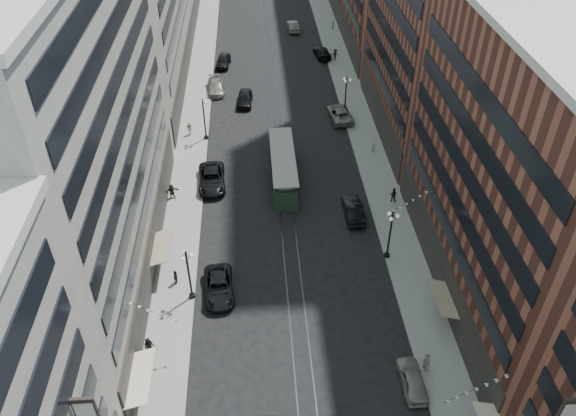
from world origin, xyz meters
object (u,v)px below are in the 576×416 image
object	(u,v)px
car_12	(322,52)
pedestrian_6	(190,128)
car_2	(219,287)
car_4	(412,379)
lamppost_sw_far	(189,273)
pedestrian_extra_0	(176,277)
pedestrian_9	(335,55)
pedestrian_4	(427,362)
lamppost_sw_mid	(204,118)
lamppost_se_mid	(346,94)
lamppost_se_far	(390,233)
car_14	(293,26)
pedestrian_2	(149,347)
pedestrian_5	(172,191)
pedestrian_extra_1	(333,25)
car_8	(216,87)
pedestrian_7	(393,195)
car_7	(212,179)
car_10	(353,210)
streetcar	(283,169)
car_13	(245,99)
car_11	(340,114)
pedestrian_8	(373,147)

from	to	relation	value
car_12	pedestrian_6	xyz separation A→B (m)	(-19.68, -23.21, 0.25)
car_2	car_4	xyz separation A→B (m)	(14.95, -10.62, -0.02)
lamppost_sw_far	pedestrian_extra_0	bearing A→B (deg)	130.56
pedestrian_9	pedestrian_4	bearing A→B (deg)	-107.92
lamppost_sw_mid	lamppost_se_mid	world-z (taller)	same
pedestrian_9	lamppost_se_far	bearing A→B (deg)	-108.57
lamppost_se_mid	car_14	world-z (taller)	lamppost_se_mid
pedestrian_2	pedestrian_5	bearing A→B (deg)	94.46
pedestrian_6	pedestrian_extra_1	distance (m)	41.55
pedestrian_extra_1	lamppost_sw_mid	bearing A→B (deg)	146.49
car_2	car_8	size ratio (longest dim) A/B	1.02
pedestrian_9	pedestrian_7	bearing A→B (deg)	-105.15
car_7	car_10	xyz separation A→B (m)	(15.01, -6.57, -0.04)
car_7	car_10	distance (m)	16.38
streetcar	car_13	size ratio (longest dim) A/B	2.43
pedestrian_extra_0	car_10	bearing A→B (deg)	127.45
pedestrian_9	pedestrian_extra_0	world-z (taller)	pedestrian_9
lamppost_sw_mid	lamppost_se_far	distance (m)	29.45
lamppost_se_far	car_11	bearing A→B (deg)	91.70
lamppost_se_far	car_13	size ratio (longest dim) A/B	1.11
pedestrian_5	pedestrian_6	xyz separation A→B (m)	(1.01, 13.28, 0.00)
pedestrian_7	pedestrian_9	bearing A→B (deg)	-69.19
car_2	pedestrian_extra_1	xyz separation A→B (m)	(18.47, 62.34, 0.22)
car_10	pedestrian_7	xyz separation A→B (m)	(4.67, 2.11, 0.15)
car_10	pedestrian_8	xyz separation A→B (m)	(4.28, 11.77, 0.06)
car_7	pedestrian_extra_1	xyz separation A→B (m)	(19.73, 45.71, 0.11)
pedestrian_6	streetcar	bearing A→B (deg)	124.75
car_13	pedestrian_9	distance (m)	19.81
pedestrian_5	pedestrian_8	distance (m)	24.65
car_14	pedestrian_8	world-z (taller)	pedestrian_8
car_11	car_14	bearing A→B (deg)	-89.38
car_12	pedestrian_9	world-z (taller)	pedestrian_9
car_12	pedestrian_7	distance (m)	38.88
lamppost_sw_mid	car_12	size ratio (longest dim) A/B	1.05
car_7	car_11	distance (m)	21.58
lamppost_sw_far	streetcar	distance (m)	19.86
car_8	car_12	distance (m)	20.24
lamppost_se_mid	car_10	world-z (taller)	lamppost_se_mid
lamppost_se_mid	car_13	bearing A→B (deg)	163.12
car_2	pedestrian_4	xyz separation A→B (m)	(16.36, -9.33, 0.31)
streetcar	car_10	bearing A→B (deg)	-45.47
lamppost_sw_far	pedestrian_extra_0	world-z (taller)	lamppost_sw_far
lamppost_sw_mid	car_11	size ratio (longest dim) A/B	0.93
pedestrian_2	car_12	xyz separation A→B (m)	(20.52, 57.37, -0.32)
car_13	pedestrian_7	size ratio (longest dim) A/B	2.97
lamppost_sw_far	pedestrian_7	world-z (taller)	lamppost_sw_far
lamppost_sw_mid	pedestrian_9	bearing A→B (deg)	49.21
pedestrian_4	pedestrian_extra_1	distance (m)	71.71
pedestrian_2	pedestrian_6	bearing A→B (deg)	92.56
car_8	car_13	distance (m)	5.76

